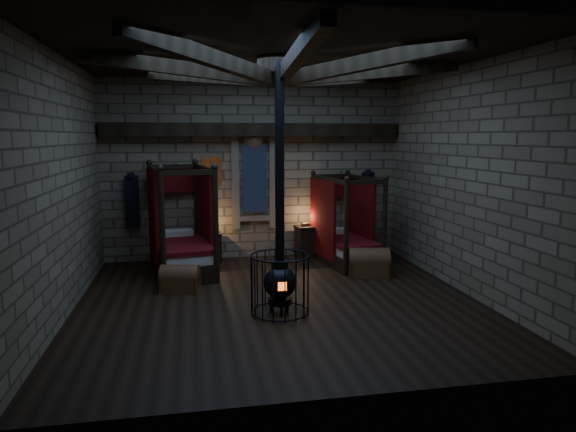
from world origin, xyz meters
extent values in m
cube|color=black|center=(0.00, 0.00, 0.00)|extent=(7.00, 7.00, 0.01)
cube|color=#847054|center=(0.00, 3.50, 2.10)|extent=(7.00, 0.02, 4.20)
cube|color=#847054|center=(0.00, -3.50, 2.10)|extent=(7.00, 0.02, 4.20)
cube|color=#847054|center=(-3.50, 0.00, 2.10)|extent=(0.02, 7.00, 4.20)
cube|color=#847054|center=(3.50, 0.00, 2.10)|extent=(0.02, 7.00, 4.20)
cube|color=black|center=(0.00, 0.00, 4.20)|extent=(7.00, 7.00, 0.01)
cube|color=black|center=(0.00, 3.32, 3.05)|extent=(6.86, 0.35, 0.30)
cylinder|color=black|center=(0.00, 0.00, 4.05)|extent=(0.70, 0.70, 0.25)
cube|color=black|center=(0.00, 3.45, 1.90)|extent=(0.55, 0.04, 1.60)
cube|color=maroon|center=(-1.00, 3.46, 2.10)|extent=(0.45, 0.03, 0.65)
cube|color=black|center=(-2.80, 3.34, 1.45)|extent=(0.30, 0.10, 1.15)
cube|color=black|center=(2.80, 3.34, 1.45)|extent=(0.30, 0.10, 1.15)
cube|color=black|center=(-1.70, 2.26, 0.19)|extent=(1.46, 2.30, 0.37)
cube|color=beige|center=(-1.70, 2.26, 0.47)|extent=(1.31, 2.12, 0.23)
cube|color=#650D0E|center=(-1.70, 2.26, 0.62)|extent=(1.38, 2.17, 0.10)
cube|color=beige|center=(-1.84, 3.03, 0.72)|extent=(0.77, 0.48, 0.14)
cube|color=#5D0808|center=(-1.88, 3.31, 1.91)|extent=(1.13, 0.24, 0.57)
cylinder|color=black|center=(-2.04, 1.16, 1.13)|extent=(0.11, 0.11, 2.27)
cylinder|color=black|center=(-2.39, 3.19, 1.13)|extent=(0.11, 0.11, 2.27)
cylinder|color=black|center=(-1.02, 1.33, 1.13)|extent=(0.11, 0.11, 2.27)
cylinder|color=black|center=(-1.37, 3.37, 1.13)|extent=(0.11, 0.11, 2.27)
cube|color=#5D0808|center=(-2.30, 2.47, 1.19)|extent=(0.32, 1.54, 2.01)
cube|color=#5D0808|center=(-1.22, 2.66, 1.19)|extent=(0.32, 1.54, 2.01)
cube|color=black|center=(1.97, 2.37, 0.16)|extent=(1.26, 2.02, 0.33)
cube|color=beige|center=(1.97, 2.37, 0.42)|extent=(1.13, 1.86, 0.20)
cube|color=#650D0E|center=(1.97, 2.37, 0.54)|extent=(1.19, 1.90, 0.09)
cube|color=beige|center=(1.86, 3.05, 0.64)|extent=(0.68, 0.41, 0.13)
cube|color=#5D0808|center=(1.82, 3.29, 1.68)|extent=(0.99, 0.20, 0.50)
cylinder|color=black|center=(1.66, 1.40, 1.00)|extent=(0.10, 0.10, 2.00)
cylinder|color=black|center=(1.38, 3.19, 1.00)|extent=(0.10, 0.10, 2.00)
cylinder|color=black|center=(2.56, 1.54, 1.00)|extent=(0.10, 0.10, 2.00)
cylinder|color=black|center=(2.28, 3.33, 1.00)|extent=(0.10, 0.10, 2.00)
cube|color=#5D0808|center=(1.45, 2.56, 1.04)|extent=(0.26, 1.35, 1.77)
cube|color=#5D0808|center=(2.40, 2.71, 1.04)|extent=(0.26, 1.35, 1.77)
cube|color=brown|center=(-1.73, 0.93, 0.15)|extent=(0.78, 0.57, 0.29)
cylinder|color=brown|center=(-1.73, 0.93, 0.29)|extent=(0.78, 0.57, 0.43)
cube|color=olive|center=(-2.05, 1.00, 0.15)|extent=(0.13, 0.45, 0.31)
cube|color=olive|center=(-1.41, 0.86, 0.15)|extent=(0.13, 0.45, 0.31)
cube|color=brown|center=(2.12, 1.28, 0.17)|extent=(0.91, 0.65, 0.35)
cylinder|color=brown|center=(2.12, 1.28, 0.35)|extent=(0.91, 0.65, 0.51)
cube|color=olive|center=(1.74, 1.35, 0.17)|extent=(0.15, 0.53, 0.37)
cube|color=olive|center=(2.50, 1.21, 0.17)|extent=(0.15, 0.53, 0.37)
cube|color=black|center=(-1.04, 3.11, 0.33)|extent=(0.42, 0.40, 0.65)
cube|color=black|center=(-1.04, 3.11, 0.67)|extent=(0.45, 0.44, 0.04)
cylinder|color=olive|center=(-1.04, 3.11, 0.76)|extent=(0.09, 0.09, 0.15)
cube|color=black|center=(1.19, 3.11, 0.37)|extent=(0.51, 0.49, 0.74)
cube|color=black|center=(1.19, 3.11, 0.76)|extent=(0.55, 0.54, 0.04)
cube|color=brown|center=(1.19, 3.11, 0.82)|extent=(0.21, 0.17, 0.05)
cylinder|color=black|center=(-0.09, -0.65, 0.22)|extent=(0.39, 0.39, 0.10)
sphere|color=black|center=(-0.09, -0.65, 0.54)|extent=(0.55, 0.55, 0.55)
cylinder|color=black|center=(-0.09, -0.65, 0.83)|extent=(0.27, 0.27, 0.14)
cube|color=#FF5914|center=(-0.10, -0.91, 0.54)|extent=(0.14, 0.02, 0.14)
cylinder|color=black|center=(-0.09, -0.65, 2.47)|extent=(0.15, 0.15, 3.17)
torus|color=black|center=(-0.09, -0.65, 0.04)|extent=(0.97, 0.97, 0.03)
torus|color=black|center=(-0.09, -0.65, 0.98)|extent=(0.97, 0.97, 0.03)
camera|label=1|loc=(-1.46, -8.66, 2.90)|focal=32.00mm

